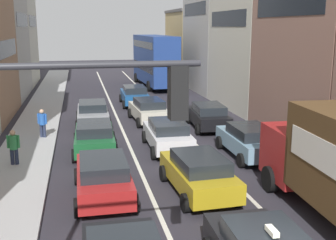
{
  "coord_description": "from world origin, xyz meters",
  "views": [
    {
      "loc": [
        -4.04,
        -7.17,
        5.96
      ],
      "look_at": [
        0.0,
        12.0,
        1.6
      ],
      "focal_mm": 45.16,
      "sensor_mm": 36.0,
      "label": 1
    }
  ],
  "objects_px": {
    "pedestrian_mid_sidewalk": "(42,122)",
    "sedan_centre_lane_fifth": "(134,95)",
    "traffic_light_pole": "(56,170)",
    "coupe_centre_lane_fourth": "(149,110)",
    "sedan_right_lane_behind_truck": "(249,140)",
    "sedan_left_lane_fourth": "(93,113)",
    "hatchback_centre_lane_third": "(168,134)",
    "sedan_centre_lane_second": "(199,172)",
    "sedan_left_lane_third": "(94,137)",
    "wagon_right_lane_far": "(208,115)",
    "pedestrian_near_kerb": "(14,146)",
    "bus_mid_queue_primary": "(155,58)",
    "wagon_left_lane_second": "(103,176)"
  },
  "relations": [
    {
      "from": "pedestrian_mid_sidewalk",
      "to": "sedan_centre_lane_fifth",
      "type": "bearing_deg",
      "value": 167.74
    },
    {
      "from": "sedan_centre_lane_second",
      "to": "hatchback_centre_lane_third",
      "type": "height_order",
      "value": "same"
    },
    {
      "from": "sedan_left_lane_third",
      "to": "wagon_right_lane_far",
      "type": "relative_size",
      "value": 0.99
    },
    {
      "from": "hatchback_centre_lane_third",
      "to": "sedan_left_lane_third",
      "type": "bearing_deg",
      "value": 85.95
    },
    {
      "from": "pedestrian_near_kerb",
      "to": "coupe_centre_lane_fourth",
      "type": "bearing_deg",
      "value": 139.58
    },
    {
      "from": "sedan_left_lane_third",
      "to": "bus_mid_queue_primary",
      "type": "bearing_deg",
      "value": -15.83
    },
    {
      "from": "traffic_light_pole",
      "to": "sedan_left_lane_third",
      "type": "bearing_deg",
      "value": 85.8
    },
    {
      "from": "hatchback_centre_lane_third",
      "to": "bus_mid_queue_primary",
      "type": "bearing_deg",
      "value": -7.89
    },
    {
      "from": "pedestrian_mid_sidewalk",
      "to": "traffic_light_pole",
      "type": "bearing_deg",
      "value": 27.33
    },
    {
      "from": "sedan_centre_lane_second",
      "to": "sedan_left_lane_third",
      "type": "bearing_deg",
      "value": 27.48
    },
    {
      "from": "hatchback_centre_lane_third",
      "to": "coupe_centre_lane_fourth",
      "type": "xyz_separation_m",
      "value": [
        0.1,
        6.33,
        0.0
      ]
    },
    {
      "from": "traffic_light_pole",
      "to": "wagon_left_lane_second",
      "type": "relative_size",
      "value": 1.28
    },
    {
      "from": "hatchback_centre_lane_third",
      "to": "wagon_right_lane_far",
      "type": "distance_m",
      "value": 5.06
    },
    {
      "from": "hatchback_centre_lane_third",
      "to": "sedan_right_lane_behind_truck",
      "type": "bearing_deg",
      "value": -117.19
    },
    {
      "from": "pedestrian_mid_sidewalk",
      "to": "coupe_centre_lane_fourth",
      "type": "bearing_deg",
      "value": 137.66
    },
    {
      "from": "coupe_centre_lane_fourth",
      "to": "bus_mid_queue_primary",
      "type": "bearing_deg",
      "value": -15.02
    },
    {
      "from": "traffic_light_pole",
      "to": "sedan_centre_lane_fifth",
      "type": "bearing_deg",
      "value": 80.05
    },
    {
      "from": "pedestrian_near_kerb",
      "to": "sedan_left_lane_third",
      "type": "bearing_deg",
      "value": 116.17
    },
    {
      "from": "traffic_light_pole",
      "to": "coupe_centre_lane_fourth",
      "type": "bearing_deg",
      "value": 76.75
    },
    {
      "from": "sedan_centre_lane_second",
      "to": "coupe_centre_lane_fourth",
      "type": "bearing_deg",
      "value": -3.61
    },
    {
      "from": "coupe_centre_lane_fourth",
      "to": "sedan_left_lane_fourth",
      "type": "bearing_deg",
      "value": 89.31
    },
    {
      "from": "bus_mid_queue_primary",
      "to": "pedestrian_mid_sidewalk",
      "type": "xyz_separation_m",
      "value": [
        -9.48,
        -18.9,
        -1.88
      ]
    },
    {
      "from": "traffic_light_pole",
      "to": "sedan_left_lane_fourth",
      "type": "distance_m",
      "value": 19.64
    },
    {
      "from": "sedan_right_lane_behind_truck",
      "to": "sedan_centre_lane_fifth",
      "type": "bearing_deg",
      "value": 14.0
    },
    {
      "from": "hatchback_centre_lane_third",
      "to": "sedan_left_lane_fourth",
      "type": "bearing_deg",
      "value": 29.52
    },
    {
      "from": "sedan_centre_lane_second",
      "to": "pedestrian_mid_sidewalk",
      "type": "height_order",
      "value": "pedestrian_mid_sidewalk"
    },
    {
      "from": "sedan_centre_lane_fifth",
      "to": "sedan_left_lane_fourth",
      "type": "bearing_deg",
      "value": 152.28
    },
    {
      "from": "sedan_right_lane_behind_truck",
      "to": "pedestrian_mid_sidewalk",
      "type": "distance_m",
      "value": 10.91
    },
    {
      "from": "traffic_light_pole",
      "to": "sedan_centre_lane_second",
      "type": "relative_size",
      "value": 1.25
    },
    {
      "from": "bus_mid_queue_primary",
      "to": "traffic_light_pole",
      "type": "bearing_deg",
      "value": 165.26
    },
    {
      "from": "sedan_centre_lane_second",
      "to": "wagon_right_lane_far",
      "type": "height_order",
      "value": "same"
    },
    {
      "from": "sedan_centre_lane_second",
      "to": "sedan_left_lane_fourth",
      "type": "xyz_separation_m",
      "value": [
        -3.36,
        11.78,
        0.0
      ]
    },
    {
      "from": "wagon_left_lane_second",
      "to": "coupe_centre_lane_fourth",
      "type": "height_order",
      "value": "same"
    },
    {
      "from": "traffic_light_pole",
      "to": "coupe_centre_lane_fourth",
      "type": "height_order",
      "value": "traffic_light_pole"
    },
    {
      "from": "sedan_left_lane_fourth",
      "to": "pedestrian_mid_sidewalk",
      "type": "relative_size",
      "value": 2.61
    },
    {
      "from": "sedan_centre_lane_second",
      "to": "wagon_left_lane_second",
      "type": "xyz_separation_m",
      "value": [
        -3.39,
        0.3,
        0.0
      ]
    },
    {
      "from": "traffic_light_pole",
      "to": "sedan_left_lane_third",
      "type": "distance_m",
      "value": 13.88
    },
    {
      "from": "sedan_left_lane_fourth",
      "to": "pedestrian_near_kerb",
      "type": "xyz_separation_m",
      "value": [
        -3.59,
        -7.37,
        0.15
      ]
    },
    {
      "from": "traffic_light_pole",
      "to": "pedestrian_near_kerb",
      "type": "xyz_separation_m",
      "value": [
        -2.47,
        12.01,
        -2.87
      ]
    },
    {
      "from": "sedan_centre_lane_second",
      "to": "sedan_centre_lane_fifth",
      "type": "bearing_deg",
      "value": -3.05
    },
    {
      "from": "sedan_centre_lane_fifth",
      "to": "sedan_right_lane_behind_truck",
      "type": "xyz_separation_m",
      "value": [
        3.5,
        -14.22,
        0.0
      ]
    },
    {
      "from": "wagon_right_lane_far",
      "to": "pedestrian_near_kerb",
      "type": "distance_m",
      "value": 11.44
    },
    {
      "from": "sedan_centre_lane_second",
      "to": "bus_mid_queue_primary",
      "type": "distance_m",
      "value": 28.1
    },
    {
      "from": "traffic_light_pole",
      "to": "pedestrian_near_kerb",
      "type": "bearing_deg",
      "value": 101.63
    },
    {
      "from": "wagon_left_lane_second",
      "to": "pedestrian_near_kerb",
      "type": "distance_m",
      "value": 5.45
    },
    {
      "from": "sedan_centre_lane_fifth",
      "to": "pedestrian_mid_sidewalk",
      "type": "xyz_separation_m",
      "value": [
        -6.12,
        -9.09,
        0.15
      ]
    },
    {
      "from": "sedan_left_lane_fourth",
      "to": "pedestrian_near_kerb",
      "type": "distance_m",
      "value": 8.19
    },
    {
      "from": "traffic_light_pole",
      "to": "bus_mid_queue_primary",
      "type": "height_order",
      "value": "traffic_light_pole"
    },
    {
      "from": "sedan_centre_lane_fifth",
      "to": "traffic_light_pole",
      "type": "bearing_deg",
      "value": 170.82
    },
    {
      "from": "pedestrian_near_kerb",
      "to": "bus_mid_queue_primary",
      "type": "bearing_deg",
      "value": 158.98
    }
  ]
}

